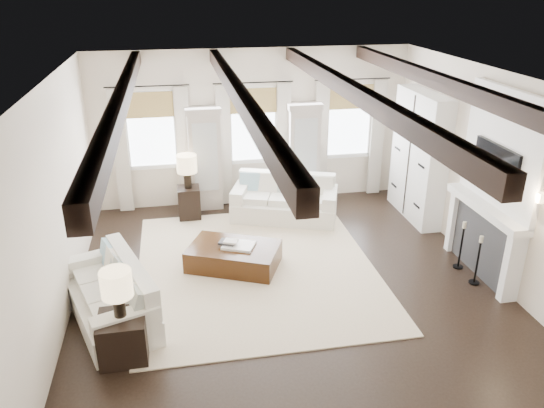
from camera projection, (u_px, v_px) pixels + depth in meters
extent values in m
plane|color=black|center=(291.00, 291.00, 8.16)|extent=(7.50, 7.50, 0.00)
cube|color=#F0E1CC|center=(253.00, 128.00, 10.92)|extent=(6.50, 0.04, 3.20)
cube|color=#F0E1CC|center=(398.00, 373.00, 4.14)|extent=(6.50, 0.04, 3.20)
cube|color=#F0E1CC|center=(52.00, 212.00, 6.98)|extent=(0.04, 7.50, 3.20)
cube|color=#F0E1CC|center=(500.00, 181.00, 8.08)|extent=(0.04, 7.50, 3.20)
cube|color=white|center=(295.00, 82.00, 6.90)|extent=(6.50, 7.50, 0.04)
cube|color=black|center=(122.00, 97.00, 6.58)|extent=(0.16, 7.40, 0.22)
cube|color=black|center=(238.00, 93.00, 6.82)|extent=(0.16, 7.40, 0.22)
cube|color=black|center=(349.00, 89.00, 7.08)|extent=(0.16, 7.40, 0.22)
cube|color=black|center=(450.00, 85.00, 7.32)|extent=(0.16, 7.40, 0.22)
cube|color=white|center=(151.00, 131.00, 10.53)|extent=(0.90, 0.03, 1.45)
cube|color=#A78748|center=(149.00, 105.00, 10.27)|extent=(0.94, 0.04, 0.50)
cube|color=beige|center=(121.00, 152.00, 10.48)|extent=(0.28, 0.08, 2.50)
cube|color=beige|center=(184.00, 149.00, 10.69)|extent=(0.28, 0.08, 2.50)
cylinder|color=black|center=(147.00, 86.00, 10.08)|extent=(1.60, 0.02, 0.02)
cube|color=white|center=(253.00, 126.00, 10.88)|extent=(0.90, 0.03, 1.45)
cube|color=#A78748|center=(253.00, 101.00, 10.61)|extent=(0.94, 0.04, 0.50)
cube|color=beige|center=(224.00, 147.00, 10.83)|extent=(0.28, 0.08, 2.50)
cube|color=beige|center=(283.00, 143.00, 11.04)|extent=(0.28, 0.08, 2.50)
cylinder|color=black|center=(253.00, 83.00, 10.42)|extent=(1.60, 0.02, 0.02)
cube|color=white|center=(349.00, 121.00, 11.22)|extent=(0.90, 0.03, 1.45)
cube|color=#A78748|center=(351.00, 97.00, 10.96)|extent=(0.94, 0.04, 0.50)
cube|color=beige|center=(321.00, 141.00, 11.18)|extent=(0.28, 0.08, 2.50)
cube|color=beige|center=(377.00, 138.00, 11.38)|extent=(0.28, 0.08, 2.50)
cylinder|color=black|center=(353.00, 79.00, 10.77)|extent=(1.60, 0.02, 0.02)
cube|color=#BBAFA5|center=(205.00, 162.00, 10.79)|extent=(0.64, 0.38, 2.00)
cube|color=#B2B7BA|center=(206.00, 158.00, 10.55)|extent=(0.48, 0.02, 1.40)
cube|color=#BBAFA5|center=(203.00, 110.00, 10.37)|extent=(0.70, 0.42, 0.12)
cube|color=#BBAFA5|center=(303.00, 156.00, 11.13)|extent=(0.64, 0.38, 2.00)
cube|color=#B2B7BA|center=(306.00, 152.00, 10.89)|extent=(0.48, 0.02, 1.40)
cube|color=#BBAFA5|center=(304.00, 106.00, 10.72)|extent=(0.70, 0.42, 0.12)
cube|color=#2A2A2D|center=(484.00, 242.00, 8.48)|extent=(0.18, 1.50, 1.10)
cube|color=black|center=(481.00, 251.00, 8.53)|extent=(0.10, 0.90, 0.70)
cube|color=white|center=(512.00, 268.00, 7.73)|extent=(0.26, 0.14, 1.10)
cube|color=white|center=(456.00, 221.00, 9.21)|extent=(0.26, 0.14, 1.10)
cube|color=white|center=(486.00, 208.00, 8.23)|extent=(0.32, 1.90, 0.12)
cube|color=white|center=(503.00, 149.00, 7.88)|extent=(0.10, 1.90, 1.80)
cube|color=black|center=(496.00, 165.00, 7.96)|extent=(0.07, 1.10, 0.64)
cylinder|color=#FFD899|center=(541.00, 198.00, 7.06)|extent=(0.10, 0.10, 0.14)
cube|color=silver|center=(419.00, 156.00, 10.31)|extent=(0.40, 1.70, 2.50)
cube|color=black|center=(409.00, 157.00, 10.27)|extent=(0.01, 0.02, 2.40)
cube|color=beige|center=(256.00, 267.00, 8.82)|extent=(3.85, 4.50, 0.02)
cube|color=white|center=(284.00, 210.00, 10.54)|extent=(2.22, 1.55, 0.39)
cube|color=white|center=(287.00, 183.00, 10.69)|extent=(1.89, 0.85, 0.48)
cube|color=white|center=(240.00, 192.00, 10.55)|extent=(0.53, 0.90, 0.25)
cube|color=white|center=(330.00, 198.00, 10.29)|extent=(0.53, 0.90, 0.25)
cube|color=white|center=(256.00, 197.00, 10.48)|extent=(0.70, 0.73, 0.14)
cube|color=white|center=(284.00, 199.00, 10.40)|extent=(0.70, 0.73, 0.14)
cube|color=white|center=(313.00, 200.00, 10.32)|extent=(0.70, 0.73, 0.14)
cube|color=#7BA9BB|center=(250.00, 183.00, 10.64)|extent=(0.45, 0.33, 0.42)
cube|color=silver|center=(268.00, 184.00, 10.59)|extent=(0.45, 0.33, 0.42)
cube|color=beige|center=(286.00, 185.00, 10.53)|extent=(0.45, 0.33, 0.42)
cube|color=#7BA9BB|center=(304.00, 186.00, 10.48)|extent=(0.45, 0.33, 0.42)
cube|color=silver|center=(322.00, 187.00, 10.43)|extent=(0.45, 0.33, 0.42)
cube|color=white|center=(111.00, 308.00, 7.43)|extent=(1.51, 2.17, 0.38)
cube|color=white|center=(132.00, 275.00, 7.42)|extent=(0.83, 1.85, 0.47)
cube|color=white|center=(93.00, 262.00, 8.00)|extent=(0.88, 0.52, 0.25)
cube|color=white|center=(126.00, 321.00, 6.61)|extent=(0.88, 0.52, 0.25)
cube|color=white|center=(96.00, 275.00, 7.74)|extent=(0.71, 0.69, 0.13)
cube|color=white|center=(105.00, 293.00, 7.31)|extent=(0.71, 0.69, 0.13)
cube|color=white|center=(116.00, 313.00, 6.87)|extent=(0.71, 0.69, 0.13)
cube|color=#7BA9BB|center=(107.00, 255.00, 7.90)|extent=(0.33, 0.44, 0.41)
cube|color=silver|center=(112.00, 263.00, 7.67)|extent=(0.33, 0.44, 0.41)
cube|color=beige|center=(118.00, 272.00, 7.45)|extent=(0.33, 0.44, 0.41)
cube|color=#7BA9BB|center=(123.00, 281.00, 7.22)|extent=(0.33, 0.44, 0.41)
cube|color=silver|center=(129.00, 291.00, 7.00)|extent=(0.33, 0.44, 0.41)
cube|color=beige|center=(135.00, 301.00, 6.77)|extent=(0.33, 0.44, 0.41)
cube|color=black|center=(234.00, 257.00, 8.79)|extent=(1.69, 1.42, 0.38)
cube|color=white|center=(239.00, 245.00, 8.70)|extent=(0.61, 0.55, 0.04)
cube|color=#262628|center=(227.00, 242.00, 8.72)|extent=(0.32, 0.29, 0.04)
cube|color=beige|center=(231.00, 241.00, 8.68)|extent=(0.27, 0.25, 0.03)
cube|color=black|center=(123.00, 337.00, 6.65)|extent=(0.59, 0.59, 0.59)
cylinder|color=black|center=(119.00, 307.00, 6.47)|extent=(0.15, 0.15, 0.32)
cylinder|color=#F9D89E|center=(116.00, 284.00, 6.34)|extent=(0.38, 0.38, 0.34)
cube|color=black|center=(189.00, 203.00, 10.55)|extent=(0.43, 0.43, 0.65)
cylinder|color=black|center=(188.00, 180.00, 10.36)|extent=(0.15, 0.15, 0.32)
cylinder|color=#F9D89E|center=(187.00, 164.00, 10.22)|extent=(0.39, 0.39, 0.35)
cylinder|color=black|center=(474.00, 282.00, 8.38)|extent=(0.17, 0.17, 0.02)
cylinder|color=black|center=(477.00, 263.00, 8.24)|extent=(0.03, 0.03, 0.73)
cylinder|color=beige|center=(481.00, 239.00, 8.08)|extent=(0.06, 0.06, 0.10)
cylinder|color=black|center=(458.00, 267.00, 8.84)|extent=(0.17, 0.17, 0.02)
cylinder|color=black|center=(461.00, 248.00, 8.70)|extent=(0.03, 0.03, 0.74)
cylinder|color=beige|center=(465.00, 225.00, 8.54)|extent=(0.06, 0.06, 0.11)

